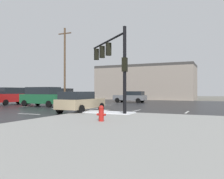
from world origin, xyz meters
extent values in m
plane|color=slate|center=(0.00, 0.00, 0.00)|extent=(120.00, 120.00, 0.00)
cube|color=#232326|center=(0.00, 0.00, 0.01)|extent=(44.00, 44.00, 0.02)
cube|color=#9E9E99|center=(12.00, -12.00, 0.07)|extent=(18.00, 18.00, 0.14)
cube|color=white|center=(5.00, -4.00, 0.17)|extent=(4.00, 1.60, 0.06)
cube|color=silver|center=(0.00, -6.00, 0.02)|extent=(2.00, 0.15, 0.01)
cube|color=silver|center=(0.00, -2.00, 0.02)|extent=(2.00, 0.15, 0.01)
cube|color=silver|center=(0.00, 2.00, 0.02)|extent=(2.00, 0.15, 0.01)
cube|color=silver|center=(0.00, 6.00, 0.02)|extent=(2.00, 0.15, 0.01)
cube|color=silver|center=(0.00, 10.00, 0.02)|extent=(2.00, 0.15, 0.01)
cube|color=silver|center=(0.00, 14.00, 0.02)|extent=(2.00, 0.15, 0.01)
cube|color=silver|center=(0.00, 18.00, 0.02)|extent=(2.00, 0.15, 0.01)
cube|color=silver|center=(-10.00, 0.00, 0.02)|extent=(0.15, 2.00, 0.01)
cube|color=silver|center=(-6.00, 0.00, 0.02)|extent=(0.15, 2.00, 0.01)
cube|color=silver|center=(-2.00, 0.00, 0.02)|extent=(0.15, 2.00, 0.01)
cube|color=silver|center=(2.00, 0.00, 0.02)|extent=(0.15, 2.00, 0.01)
cube|color=silver|center=(6.00, 0.00, 0.02)|extent=(0.15, 2.00, 0.01)
cube|color=silver|center=(10.00, 0.00, 0.02)|extent=(0.15, 2.00, 0.01)
cube|color=silver|center=(3.50, -4.00, 0.02)|extent=(0.45, 7.00, 0.01)
cylinder|color=black|center=(6.71, -4.62, 2.97)|extent=(0.22, 0.22, 5.67)
cylinder|color=black|center=(4.47, -2.57, 5.41)|extent=(4.58, 4.22, 0.14)
cube|color=black|center=(4.69, -2.77, 4.78)|extent=(0.45, 0.45, 0.95)
sphere|color=red|center=(4.57, -2.66, 5.07)|extent=(0.20, 0.20, 0.20)
cube|color=black|center=(3.68, -1.84, 4.78)|extent=(0.45, 0.45, 0.95)
sphere|color=red|center=(3.56, -1.74, 5.07)|extent=(0.20, 0.20, 0.20)
cube|color=black|center=(2.67, -0.92, 4.78)|extent=(0.45, 0.45, 0.95)
sphere|color=red|center=(2.56, -0.81, 5.07)|extent=(0.20, 0.20, 0.20)
cube|color=black|center=(6.71, -4.62, 3.34)|extent=(0.28, 0.36, 0.90)
cylinder|color=red|center=(6.85, -8.20, 0.44)|extent=(0.26, 0.26, 0.60)
sphere|color=red|center=(6.85, -8.20, 0.81)|extent=(0.25, 0.25, 0.25)
cylinder|color=red|center=(6.67, -8.20, 0.47)|extent=(0.12, 0.11, 0.11)
cylinder|color=red|center=(7.03, -8.20, 0.47)|extent=(0.12, 0.11, 0.11)
cube|color=gray|center=(-1.04, 26.68, 3.07)|extent=(18.87, 8.00, 6.13)
cube|color=#3F3D3A|center=(-1.04, 26.68, 6.38)|extent=(18.87, 8.00, 0.50)
cube|color=black|center=(-11.04, 13.20, 0.82)|extent=(2.35, 4.95, 0.95)
cube|color=black|center=(-11.04, 13.20, 1.67)|extent=(2.07, 3.50, 0.75)
cylinder|color=black|center=(-12.15, 14.74, 0.35)|extent=(0.27, 0.68, 0.66)
cylinder|color=black|center=(-10.21, 14.91, 0.35)|extent=(0.27, 0.68, 0.66)
cylinder|color=black|center=(-11.88, 11.49, 0.35)|extent=(0.27, 0.68, 0.66)
cylinder|color=black|center=(-9.93, 11.66, 0.35)|extent=(0.27, 0.68, 0.66)
sphere|color=white|center=(-11.86, 15.49, 0.82)|extent=(0.18, 0.18, 0.18)
sphere|color=white|center=(-10.62, 15.60, 0.82)|extent=(0.18, 0.18, 0.18)
cube|color=#195933|center=(-4.77, 0.97, 0.82)|extent=(4.84, 2.04, 0.95)
cube|color=black|center=(-4.77, 0.97, 1.67)|extent=(3.39, 1.86, 0.75)
cylinder|color=black|center=(-6.42, 0.03, 0.35)|extent=(0.66, 0.23, 0.66)
cylinder|color=black|center=(-6.39, 1.98, 0.35)|extent=(0.66, 0.23, 0.66)
cylinder|color=black|center=(-3.16, -0.04, 0.35)|extent=(0.66, 0.23, 0.66)
cylinder|color=black|center=(-3.12, 1.91, 0.35)|extent=(0.66, 0.23, 0.66)
sphere|color=white|center=(-7.13, 0.39, 0.82)|extent=(0.18, 0.18, 0.18)
sphere|color=white|center=(-7.11, 1.64, 0.82)|extent=(0.18, 0.18, 0.18)
cube|color=#B21919|center=(-10.50, 2.17, 0.82)|extent=(2.36, 4.95, 0.95)
cube|color=black|center=(-10.50, 2.17, 1.67)|extent=(2.08, 3.50, 0.75)
cylinder|color=black|center=(-9.67, 0.46, 0.35)|extent=(0.28, 0.68, 0.66)
cylinder|color=black|center=(-9.39, 3.71, 0.35)|extent=(0.28, 0.68, 0.66)
cylinder|color=black|center=(-11.33, 3.88, 0.35)|extent=(0.28, 0.68, 0.66)
cube|color=tan|center=(2.64, -3.25, 0.70)|extent=(1.81, 4.50, 0.70)
cube|color=black|center=(2.64, -3.93, 1.33)|extent=(1.66, 2.48, 0.55)
cylinder|color=black|center=(1.74, -1.72, 0.35)|extent=(0.22, 0.66, 0.66)
cylinder|color=black|center=(3.54, -1.72, 0.35)|extent=(0.22, 0.66, 0.66)
cylinder|color=black|center=(1.75, -4.78, 0.35)|extent=(0.22, 0.66, 0.66)
cylinder|color=black|center=(3.55, -4.78, 0.35)|extent=(0.22, 0.66, 0.66)
sphere|color=white|center=(2.06, -1.05, 0.70)|extent=(0.18, 0.18, 0.18)
sphere|color=white|center=(3.21, -1.05, 0.70)|extent=(0.18, 0.18, 0.18)
cube|color=slate|center=(0.81, 12.47, 0.70)|extent=(4.51, 1.82, 0.70)
cube|color=black|center=(1.49, 12.47, 1.33)|extent=(2.48, 1.67, 0.55)
cylinder|color=black|center=(-0.72, 11.58, 0.35)|extent=(0.66, 0.22, 0.66)
cylinder|color=black|center=(-0.71, 13.38, 0.35)|extent=(0.66, 0.22, 0.66)
cylinder|color=black|center=(2.34, 11.56, 0.35)|extent=(0.66, 0.22, 0.66)
cylinder|color=black|center=(2.35, 13.36, 0.35)|extent=(0.66, 0.22, 0.66)
sphere|color=white|center=(-1.39, 11.90, 0.70)|extent=(0.18, 0.18, 0.18)
sphere|color=white|center=(-1.38, 13.06, 0.70)|extent=(0.18, 0.18, 0.18)
cylinder|color=brown|center=(-8.44, 9.93, 5.46)|extent=(0.28, 0.28, 10.93)
cube|color=brown|center=(-8.44, 9.93, 10.13)|extent=(2.20, 0.14, 0.14)
camera|label=1|loc=(12.18, -18.65, 1.66)|focal=37.66mm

